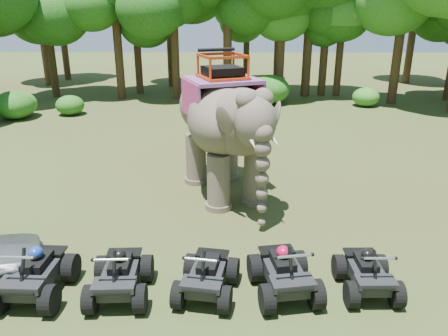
{
  "coord_description": "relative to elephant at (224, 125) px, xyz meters",
  "views": [
    {
      "loc": [
        0.14,
        -10.06,
        6.04
      ],
      "look_at": [
        0.0,
        1.2,
        1.9
      ],
      "focal_mm": 35.0,
      "sensor_mm": 36.0,
      "label": 1
    }
  ],
  "objects": [
    {
      "name": "tree_41",
      "position": [
        -14.86,
        22.33,
        2.25
      ],
      "size": [
        6.49,
        6.49,
        9.28
      ],
      "primitive_type": null,
      "color": "#195114",
      "rests_on": "ground"
    },
    {
      "name": "elephant",
      "position": [
        0.0,
        0.0,
        0.0
      ],
      "size": [
        4.41,
        6.22,
        4.78
      ],
      "primitive_type": null,
      "rotation": [
        0.0,
        0.0,
        0.37
      ],
      "color": "brown",
      "rests_on": "ground"
    },
    {
      "name": "tree_38",
      "position": [
        1.62,
        24.41,
        1.24
      ],
      "size": [
        5.09,
        5.09,
        7.27
      ],
      "primitive_type": null,
      "color": "#195114",
      "rests_on": "ground"
    },
    {
      "name": "tree_31",
      "position": [
        -7.47,
        16.77,
        2.14
      ],
      "size": [
        6.34,
        6.34,
        9.06
      ],
      "primitive_type": null,
      "color": "#195114",
      "rests_on": "ground"
    },
    {
      "name": "tree_34",
      "position": [
        15.28,
        23.75,
        2.58
      ],
      "size": [
        6.96,
        6.96,
        9.94
      ],
      "primitive_type": null,
      "color": "#195114",
      "rests_on": "ground"
    },
    {
      "name": "atv_3",
      "position": [
        1.41,
        -5.76,
        -1.72
      ],
      "size": [
        1.62,
        2.02,
        1.35
      ],
      "primitive_type": null,
      "rotation": [
        0.0,
        0.0,
        0.17
      ],
      "color": "black",
      "rests_on": "ground"
    },
    {
      "name": "tree_30",
      "position": [
        -12.36,
        17.32,
        1.68
      ],
      "size": [
        5.7,
        5.7,
        8.15
      ],
      "primitive_type": null,
      "color": "#195114",
      "rests_on": "ground"
    },
    {
      "name": "atv_0",
      "position": [
        -4.08,
        -5.9,
        -1.7
      ],
      "size": [
        1.42,
        1.9,
        1.38
      ],
      "primitive_type": null,
      "rotation": [
        0.0,
        0.0,
        -0.03
      ],
      "color": "black",
      "rests_on": "ground"
    },
    {
      "name": "tree_37",
      "position": [
        6.94,
        18.11,
        1.9
      ],
      "size": [
        6.01,
        6.01,
        8.59
      ],
      "primitive_type": null,
      "color": "#195114",
      "rests_on": "ground"
    },
    {
      "name": "tree_32",
      "position": [
        -3.54,
        16.61,
        1.68
      ],
      "size": [
        5.7,
        5.7,
        8.14
      ],
      "primitive_type": null,
      "color": "#195114",
      "rests_on": "ground"
    },
    {
      "name": "tree_44",
      "position": [
        -14.3,
        25.26,
        2.02
      ],
      "size": [
        6.18,
        6.18,
        8.82
      ],
      "primitive_type": null,
      "color": "#195114",
      "rests_on": "ground"
    },
    {
      "name": "atv_2",
      "position": [
        -0.3,
        -5.81,
        -1.76
      ],
      "size": [
        1.5,
        1.88,
        1.26
      ],
      "primitive_type": null,
      "rotation": [
        0.0,
        0.0,
        -0.16
      ],
      "color": "black",
      "rests_on": "ground"
    },
    {
      "name": "tree_0",
      "position": [
        0.04,
        16.56,
        2.37
      ],
      "size": [
        6.67,
        6.67,
        9.53
      ],
      "primitive_type": null,
      "color": "#195114",
      "rests_on": "ground"
    },
    {
      "name": "atv_1",
      "position": [
        -2.22,
        -5.88,
        -1.74
      ],
      "size": [
        1.37,
        1.83,
        1.31
      ],
      "primitive_type": null,
      "rotation": [
        0.0,
        0.0,
        0.05
      ],
      "color": "black",
      "rests_on": "ground"
    },
    {
      "name": "tree_2",
      "position": [
        7.99,
        17.88,
        1.05
      ],
      "size": [
        4.81,
        4.81,
        6.88
      ],
      "primitive_type": null,
      "color": "#195114",
      "rests_on": "ground"
    },
    {
      "name": "tree_1",
      "position": [
        3.67,
        16.83,
        2.57
      ],
      "size": [
        6.95,
        6.95,
        9.93
      ],
      "primitive_type": null,
      "color": "#195114",
      "rests_on": "ground"
    },
    {
      "name": "tree_33",
      "position": [
        3.62,
        17.92,
        1.77
      ],
      "size": [
        5.83,
        5.83,
        8.33
      ],
      "primitive_type": null,
      "color": "#195114",
      "rests_on": "ground"
    },
    {
      "name": "tree_43",
      "position": [
        -6.53,
        18.66,
        1.3
      ],
      "size": [
        5.17,
        5.17,
        7.39
      ],
      "primitive_type": null,
      "color": "#195114",
      "rests_on": "ground"
    },
    {
      "name": "tree_36",
      "position": [
        -4.53,
        21.98,
        2.61
      ],
      "size": [
        7.0,
        7.0,
        10.0
      ],
      "primitive_type": null,
      "color": "#195114",
      "rests_on": "ground"
    },
    {
      "name": "tree_3",
      "position": [
        11.09,
        15.21,
        2.54
      ],
      "size": [
        6.91,
        6.91,
        9.87
      ],
      "primitive_type": null,
      "color": "#195114",
      "rests_on": "ground"
    },
    {
      "name": "atv_4",
      "position": [
        3.28,
        -5.66,
        -1.78
      ],
      "size": [
        1.23,
        1.67,
        1.22
      ],
      "primitive_type": null,
      "rotation": [
        0.0,
        0.0,
        0.02
      ],
      "color": "black",
      "rests_on": "ground"
    },
    {
      "name": "tree_39",
      "position": [
        5.7,
        17.86,
        3.1
      ],
      "size": [
        7.69,
        7.69,
        10.98
      ],
      "primitive_type": null,
      "color": "#195114",
      "rests_on": "ground"
    },
    {
      "name": "ground",
      "position": [
        0.04,
        -3.98,
        -2.39
      ],
      "size": [
        110.0,
        110.0,
        0.0
      ],
      "primitive_type": "plane",
      "color": "#47381E",
      "rests_on": "ground"
    }
  ]
}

